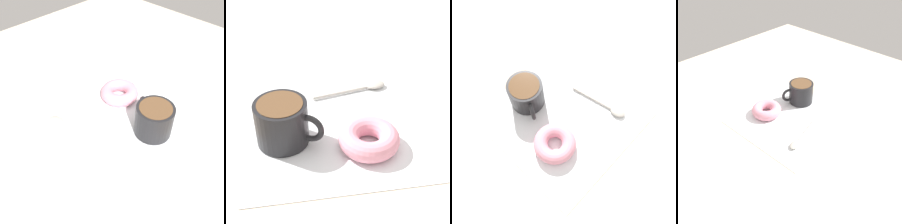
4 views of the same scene
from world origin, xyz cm
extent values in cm
cube|color=beige|center=(0.00, 0.00, -1.00)|extent=(120.00, 120.00, 2.00)
cube|color=white|center=(0.64, -1.81, 0.15)|extent=(31.62, 31.62, 0.30)
cylinder|color=black|center=(-2.77, 7.03, 3.69)|extent=(7.91, 7.91, 6.78)
cylinder|color=brown|center=(-2.77, 7.03, 6.88)|extent=(6.71, 6.71, 0.60)
torus|color=black|center=(-4.58, 3.09, 3.69)|extent=(2.79, 4.64, 4.70)
torus|color=pink|center=(-5.81, -5.64, 1.82)|extent=(9.15, 9.15, 3.05)
ellipsoid|color=#B7B2A8|center=(10.11, -9.94, 0.75)|extent=(3.17, 4.06, 0.90)
cylinder|color=#B7B2A8|center=(8.59, -3.53, 0.58)|extent=(3.08, 10.81, 0.56)
camera|label=1|loc=(28.76, 25.97, 40.83)|focal=40.00mm
camera|label=2|loc=(-46.66, 4.05, 38.34)|focal=60.00mm
camera|label=3|loc=(-15.97, -18.98, 53.03)|focal=40.00mm
camera|label=4|loc=(42.01, -45.22, 49.24)|focal=40.00mm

